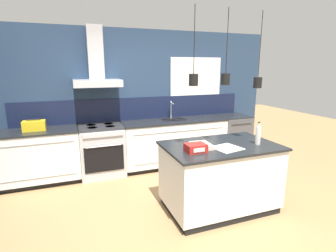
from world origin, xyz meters
name	(u,v)px	position (x,y,z in m)	size (l,w,h in m)	color
ground_plane	(176,214)	(0.00, 0.00, 0.00)	(16.00, 16.00, 0.00)	#A87F51
wall_back	(135,97)	(-0.04, 2.00, 1.36)	(5.60, 2.21, 2.60)	navy
counter_run_left	(40,157)	(-1.74, 1.69, 0.46)	(1.26, 0.64, 0.91)	black
counter_run_sink	(174,142)	(0.65, 1.69, 0.46)	(2.05, 0.64, 1.25)	black
oven_range	(102,150)	(-0.74, 1.69, 0.46)	(0.76, 0.66, 0.91)	#B5B5BA
dishwasher	(232,136)	(1.98, 1.69, 0.46)	(0.63, 0.65, 0.91)	#4C4C51
kitchen_island	(219,176)	(0.62, -0.05, 0.46)	(1.50, 0.94, 0.91)	black
bottle_on_island	(258,135)	(1.08, -0.20, 1.04)	(0.07, 0.07, 0.30)	silver
book_stack	(201,146)	(0.31, -0.08, 0.94)	(0.25, 0.31, 0.05)	beige
red_supply_box	(196,148)	(0.17, -0.20, 0.96)	(0.24, 0.19, 0.10)	red
paper_pile	(227,148)	(0.61, -0.21, 0.91)	(0.39, 0.38, 0.01)	silver
yellow_toolbox	(34,126)	(-1.78, 1.69, 0.99)	(0.34, 0.18, 0.19)	gold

